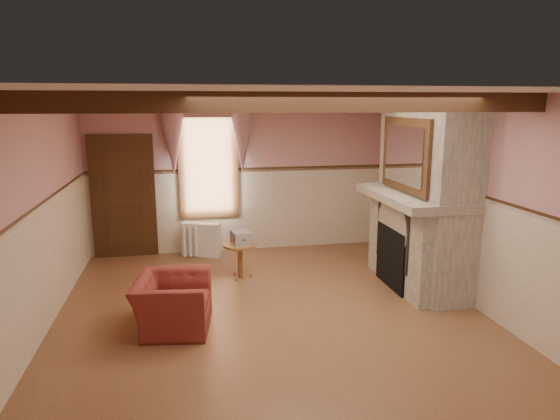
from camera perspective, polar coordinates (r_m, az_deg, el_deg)
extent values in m
cube|color=brown|center=(6.69, -1.12, -11.61)|extent=(5.50, 6.00, 0.01)
cube|color=silver|center=(6.13, -1.23, 13.12)|extent=(5.50, 6.00, 0.01)
cube|color=#B98085|center=(9.19, -4.41, 3.99)|extent=(5.50, 0.02, 2.80)
cube|color=#B98085|center=(3.46, 7.55, -9.89)|extent=(5.50, 0.02, 2.80)
cube|color=#B98085|center=(6.40, -26.20, -0.79)|extent=(0.02, 6.00, 2.80)
cube|color=#B98085|center=(7.25, 20.77, 1.05)|extent=(0.02, 6.00, 2.80)
cube|color=black|center=(7.64, 13.06, -5.28)|extent=(0.20, 0.95, 0.90)
imported|color=maroon|center=(6.28, -12.17, -10.34)|extent=(0.99, 1.10, 0.64)
cylinder|color=brown|center=(7.86, -4.58, -5.83)|extent=(0.67, 0.67, 0.55)
cube|color=#B7AD8C|center=(7.77, -4.52, -3.16)|extent=(0.31, 0.36, 0.20)
cube|color=silver|center=(9.06, -9.00, -3.35)|extent=(0.71, 0.46, 0.60)
imported|color=brown|center=(7.30, 15.97, 1.94)|extent=(0.35, 0.35, 0.09)
cube|color=black|center=(8.22, 12.70, 3.62)|extent=(0.14, 0.24, 0.20)
cylinder|color=gold|center=(7.88, 13.81, 3.50)|extent=(0.11, 0.11, 0.28)
cylinder|color=#A72214|center=(7.15, 16.56, 2.01)|extent=(0.06, 0.06, 0.16)
cylinder|color=gold|center=(7.27, 16.06, 2.04)|extent=(0.06, 0.06, 0.12)
cube|color=gray|center=(7.60, 16.33, 1.83)|extent=(0.85, 2.00, 2.80)
cube|color=gray|center=(7.53, 15.09, 1.50)|extent=(1.05, 2.05, 0.12)
cube|color=silver|center=(7.37, 14.05, 6.13)|extent=(0.06, 1.44, 1.04)
cube|color=black|center=(9.19, -17.45, 1.25)|extent=(1.10, 0.10, 2.10)
cube|color=white|center=(9.08, -8.19, 5.39)|extent=(1.06, 0.08, 2.02)
cube|color=gray|center=(8.94, -8.28, 9.15)|extent=(1.30, 0.14, 1.40)
cube|color=black|center=(4.95, 1.21, 12.21)|extent=(5.50, 0.18, 0.20)
cube|color=black|center=(7.31, -2.88, 12.16)|extent=(5.50, 0.18, 0.20)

